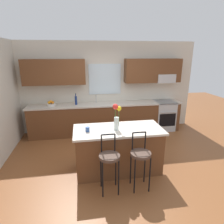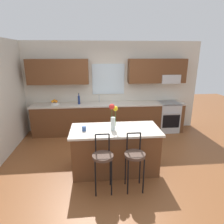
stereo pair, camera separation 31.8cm
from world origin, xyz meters
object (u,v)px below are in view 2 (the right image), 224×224
oven_range (168,116)px  flower_vase (113,116)px  bottle_olive_oil (79,100)px  fruit_bowl_oranges (55,103)px  bar_stool_near (103,159)px  mug_ceramic (84,129)px  bar_stool_middle (135,157)px  kitchen_island (115,150)px

oven_range → flower_vase: 2.91m
oven_range → bottle_olive_oil: bearing=179.5°
flower_vase → fruit_bowl_oranges: flower_vase is taller
bar_stool_near → flower_vase: (0.23, 0.57, 0.58)m
flower_vase → bar_stool_near: bearing=-111.9°
bar_stool_near → flower_vase: 0.84m
flower_vase → mug_ceramic: 0.61m
bar_stool_middle → mug_ceramic: size_ratio=11.58×
flower_vase → mug_ceramic: flower_vase is taller
oven_range → mug_ceramic: (-2.48, -2.05, 0.51)m
kitchen_island → bar_stool_middle: size_ratio=1.69×
kitchen_island → mug_ceramic: (-0.61, -0.04, 0.50)m
bar_stool_near → mug_ceramic: bar_stool_near is taller
oven_range → kitchen_island: bearing=-133.0°
kitchen_island → bar_stool_middle: bearing=-66.0°
kitchen_island → flower_vase: (-0.05, -0.05, 0.75)m
oven_range → flower_vase: (-1.92, -2.06, 0.75)m
bar_stool_middle → fruit_bowl_oranges: fruit_bowl_oranges is taller
flower_vase → bottle_olive_oil: bearing=111.1°
oven_range → kitchen_island: size_ratio=0.52×
bar_stool_near → bar_stool_middle: 0.55m
fruit_bowl_oranges → bottle_olive_oil: 0.71m
oven_range → bottle_olive_oil: bottle_olive_oil is taller
oven_range → bar_stool_middle: 3.08m
bar_stool_near → mug_ceramic: (-0.33, 0.58, 0.33)m
mug_ceramic → bottle_olive_oil: bearing=96.7°
kitchen_island → bar_stool_middle: bar_stool_middle is taller
bottle_olive_oil → oven_range: bearing=-0.5°
kitchen_island → bar_stool_near: bearing=-114.0°
flower_vase → bottle_olive_oil: size_ratio=1.60×
bar_stool_near → mug_ceramic: size_ratio=11.58×
oven_range → bar_stool_near: bar_stool_near is taller
kitchen_island → fruit_bowl_oranges: size_ratio=7.35×
bar_stool_middle → bottle_olive_oil: (-1.13, 2.65, 0.42)m
flower_vase → fruit_bowl_oranges: (-1.51, 2.09, -0.24)m
mug_ceramic → flower_vase: bearing=-1.1°
oven_range → flower_vase: size_ratio=1.75×
kitchen_island → bar_stool_near: 0.70m
mug_ceramic → fruit_bowl_oranges: (-0.95, 2.07, 0.01)m
oven_range → bottle_olive_oil: size_ratio=2.80×
fruit_bowl_oranges → bottle_olive_oil: bearing=-0.3°
bar_stool_near → fruit_bowl_oranges: (-1.28, 2.65, 0.34)m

